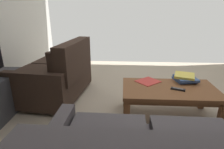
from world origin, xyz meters
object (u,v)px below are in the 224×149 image
Objects in this scene: loveseat_near at (58,75)px; loose_magazine at (148,81)px; coffee_table at (169,93)px; tv_remote at (178,89)px; book_stack at (185,78)px.

loose_magazine is (-1.29, 0.31, 0.04)m from loveseat_near.
coffee_table is 0.12m from tv_remote.
tv_remote is 0.40m from loose_magazine.
tv_remote is (0.16, 0.29, -0.03)m from book_stack.
loose_magazine reaches higher than coffee_table.
loveseat_near is 7.74× the size of tv_remote.
tv_remote is 0.62× the size of loose_magazine.
book_stack is 0.48m from loose_magazine.
loose_magazine is (0.23, -0.19, 0.07)m from coffee_table.
book_stack is at bearing -119.02° from tv_remote.
loose_magazine is (0.48, 0.05, -0.04)m from book_stack.
loose_magazine is (0.31, -0.24, -0.01)m from tv_remote.
book_stack is 1.23× the size of loose_magazine.
coffee_table is (-1.53, 0.50, -0.02)m from loveseat_near.
loveseat_near is at bearing -8.35° from book_stack.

